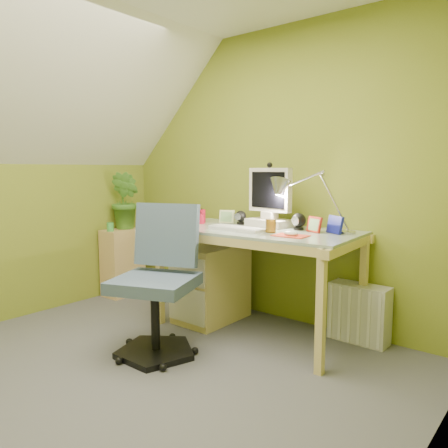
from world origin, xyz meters
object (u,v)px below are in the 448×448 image
Objects in this scene: desk at (256,281)px; monitor at (270,193)px; radiator at (359,313)px; desk_lamp at (323,188)px; potted_plant at (126,201)px; side_ledge at (123,262)px; task_chair at (154,280)px.

monitor reaches higher than desk.
desk is at bearing -154.11° from radiator.
desk_lamp is 1.11× the size of potted_plant.
desk is at bearing -155.76° from desk_lamp.
radiator is (0.70, 0.14, -0.86)m from monitor.
side_ledge is at bearing -172.40° from desk_lamp.
potted_plant is at bearing 175.02° from desk.
potted_plant is (-2.05, -0.14, -0.18)m from desk_lamp.
desk_lamp is 2.23m from side_ledge.
desk is 2.65× the size of potted_plant.
desk_lamp is at bearing 5.16° from side_ledge.
monitor is 1.11m from radiator.
desk_lamp is at bearing 18.36° from desk.
task_chair is at bearing -29.98° from side_ledge.
task_chair is (-0.29, -0.96, -0.55)m from monitor.
side_ledge reaches higher than radiator.
task_chair is at bearing -101.28° from monitor.
monitor is 0.50× the size of task_chair.
side_ledge is (-2.07, -0.19, -0.79)m from desk_lamp.
side_ledge is 1.17× the size of potted_plant.
desk_lamp is at bearing 31.15° from task_chair.
desk_lamp is 0.95m from radiator.
monitor reaches higher than task_chair.
radiator is at bearing 16.76° from monitor.
side_ledge is (-1.62, -0.01, -0.07)m from desk.
radiator is at bearing 8.03° from side_ledge.
desk is 2.27× the size of side_ledge.
desk_lamp reaches higher than desk.
side_ledge is at bearing -168.03° from monitor.
task_chair is at bearing -130.65° from radiator.
side_ledge is (-1.62, -0.19, -0.74)m from monitor.
potted_plant is 0.54× the size of task_chair.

